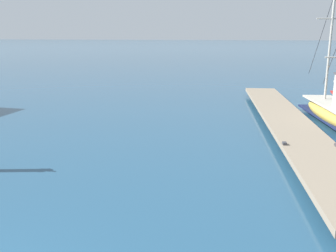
% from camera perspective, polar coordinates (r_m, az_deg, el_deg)
% --- Properties ---
extents(floating_dock, '(2.74, 18.57, 0.53)m').
position_cam_1_polar(floating_dock, '(16.36, 17.36, 0.58)').
color(floating_dock, gray).
rests_on(floating_dock, ground).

